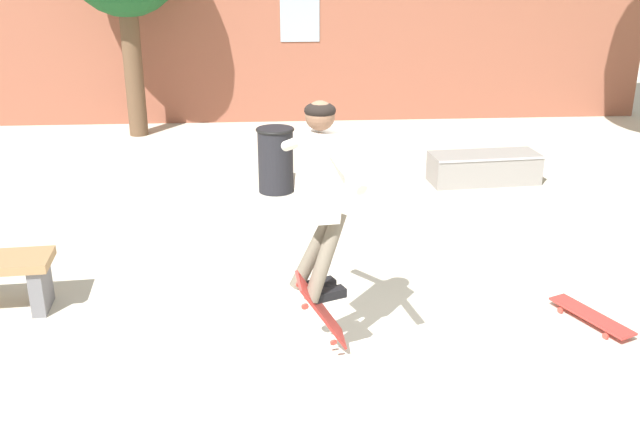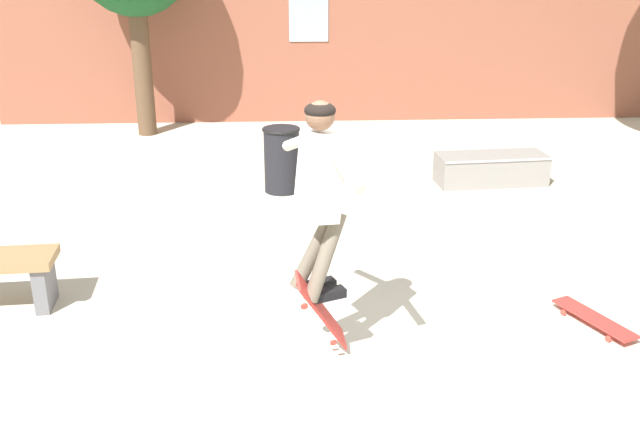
# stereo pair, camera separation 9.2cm
# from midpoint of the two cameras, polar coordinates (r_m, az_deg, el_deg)

# --- Properties ---
(ground_plane) EXTENTS (40.00, 40.00, 0.00)m
(ground_plane) POSITION_cam_midpoint_polar(r_m,az_deg,el_deg) (5.80, 6.34, -11.25)
(ground_plane) COLOR beige
(skate_ledge) EXTENTS (1.52, 0.68, 0.41)m
(skate_ledge) POSITION_cam_midpoint_polar(r_m,az_deg,el_deg) (10.05, 13.77, 3.49)
(skate_ledge) COLOR gray
(skate_ledge) RESTS_ON ground_plane
(trash_bin) EXTENTS (0.50, 0.50, 0.86)m
(trash_bin) POSITION_cam_midpoint_polar(r_m,az_deg,el_deg) (9.39, -2.80, 4.44)
(trash_bin) COLOR black
(trash_bin) RESTS_ON ground_plane
(skater) EXTENTS (0.54, 1.17, 1.48)m
(skater) POSITION_cam_midpoint_polar(r_m,az_deg,el_deg) (5.09, 0.53, 2.39)
(skater) COLOR silver
(skateboard_flipping) EXTENTS (0.41, 0.54, 0.79)m
(skateboard_flipping) POSITION_cam_midpoint_polar(r_m,az_deg,el_deg) (5.43, 0.63, -7.86)
(skateboard_flipping) COLOR red
(skateboard_resting) EXTENTS (0.49, 0.82, 0.08)m
(skateboard_resting) POSITION_cam_midpoint_polar(r_m,az_deg,el_deg) (6.60, 21.46, -7.81)
(skateboard_resting) COLOR red
(skateboard_resting) RESTS_ON ground_plane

